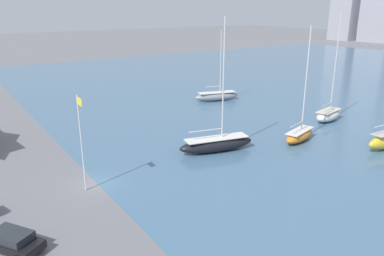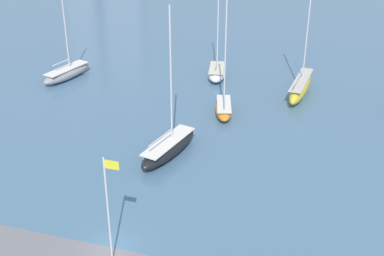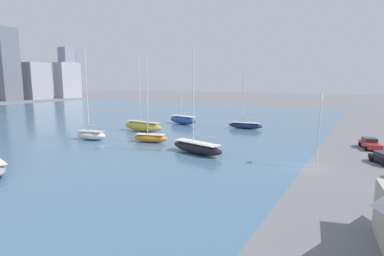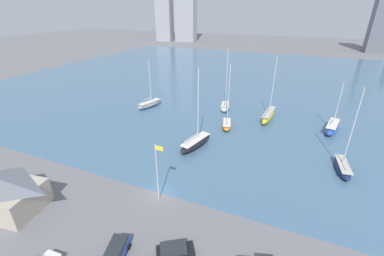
{
  "view_description": "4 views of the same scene",
  "coord_description": "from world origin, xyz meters",
  "px_view_note": "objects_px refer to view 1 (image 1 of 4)",
  "views": [
    {
      "loc": [
        33.36,
        -11.28,
        16.88
      ],
      "look_at": [
        -1.26,
        12.33,
        3.31
      ],
      "focal_mm": 35.0,
      "sensor_mm": 36.0,
      "label": 1
    },
    {
      "loc": [
        16.0,
        -30.77,
        28.71
      ],
      "look_at": [
        2.21,
        15.33,
        3.68
      ],
      "focal_mm": 50.0,
      "sensor_mm": 36.0,
      "label": 2
    },
    {
      "loc": [
        -38.65,
        -6.28,
        10.72
      ],
      "look_at": [
        -3.48,
        14.34,
        4.39
      ],
      "focal_mm": 28.0,
      "sensor_mm": 36.0,
      "label": 3
    },
    {
      "loc": [
        16.76,
        -26.75,
        25.81
      ],
      "look_at": [
        -1.01,
        14.96,
        4.32
      ],
      "focal_mm": 24.0,
      "sensor_mm": 36.0,
      "label": 4
    }
  ],
  "objects_px": {
    "sailboat_orange": "(300,134)",
    "sailboat_gray": "(217,96)",
    "sailboat_white": "(328,114)",
    "sailboat_black": "(217,144)",
    "flag_pole": "(81,140)",
    "parked_wagon_black": "(13,241)"
  },
  "relations": [
    {
      "from": "sailboat_orange",
      "to": "sailboat_white",
      "type": "xyz_separation_m",
      "value": [
        -3.71,
        11.02,
        0.09
      ]
    },
    {
      "from": "flag_pole",
      "to": "sailboat_white",
      "type": "distance_m",
      "value": 39.37
    },
    {
      "from": "sailboat_black",
      "to": "parked_wagon_black",
      "type": "bearing_deg",
      "value": -59.54
    },
    {
      "from": "sailboat_orange",
      "to": "sailboat_black",
      "type": "distance_m",
      "value": 11.79
    },
    {
      "from": "sailboat_gray",
      "to": "sailboat_orange",
      "type": "xyz_separation_m",
      "value": [
        23.91,
        -4.83,
        0.01
      ]
    },
    {
      "from": "parked_wagon_black",
      "to": "sailboat_black",
      "type": "bearing_deg",
      "value": 164.48
    },
    {
      "from": "sailboat_orange",
      "to": "sailboat_white",
      "type": "height_order",
      "value": "sailboat_white"
    },
    {
      "from": "flag_pole",
      "to": "sailboat_gray",
      "type": "bearing_deg",
      "value": 123.48
    },
    {
      "from": "flag_pole",
      "to": "sailboat_black",
      "type": "relative_size",
      "value": 0.59
    },
    {
      "from": "sailboat_gray",
      "to": "sailboat_orange",
      "type": "bearing_deg",
      "value": 4.82
    },
    {
      "from": "flag_pole",
      "to": "parked_wagon_black",
      "type": "distance_m",
      "value": 10.71
    },
    {
      "from": "sailboat_white",
      "to": "parked_wagon_black",
      "type": "xyz_separation_m",
      "value": [
        7.87,
        -46.62,
        -0.17
      ]
    },
    {
      "from": "sailboat_orange",
      "to": "sailboat_black",
      "type": "relative_size",
      "value": 0.93
    },
    {
      "from": "sailboat_gray",
      "to": "sailboat_white",
      "type": "distance_m",
      "value": 21.12
    },
    {
      "from": "flag_pole",
      "to": "sailboat_gray",
      "type": "xyz_separation_m",
      "value": [
        -21.78,
        32.93,
        -4.26
      ]
    },
    {
      "from": "sailboat_gray",
      "to": "sailboat_white",
      "type": "relative_size",
      "value": 0.8
    },
    {
      "from": "sailboat_gray",
      "to": "sailboat_black",
      "type": "height_order",
      "value": "sailboat_black"
    },
    {
      "from": "sailboat_orange",
      "to": "sailboat_gray",
      "type": "bearing_deg",
      "value": 153.52
    },
    {
      "from": "flag_pole",
      "to": "sailboat_white",
      "type": "height_order",
      "value": "sailboat_white"
    },
    {
      "from": "sailboat_white",
      "to": "sailboat_black",
      "type": "distance_m",
      "value": 22.36
    },
    {
      "from": "sailboat_white",
      "to": "parked_wagon_black",
      "type": "bearing_deg",
      "value": -91.56
    },
    {
      "from": "sailboat_orange",
      "to": "sailboat_black",
      "type": "bearing_deg",
      "value": -120.98
    }
  ]
}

